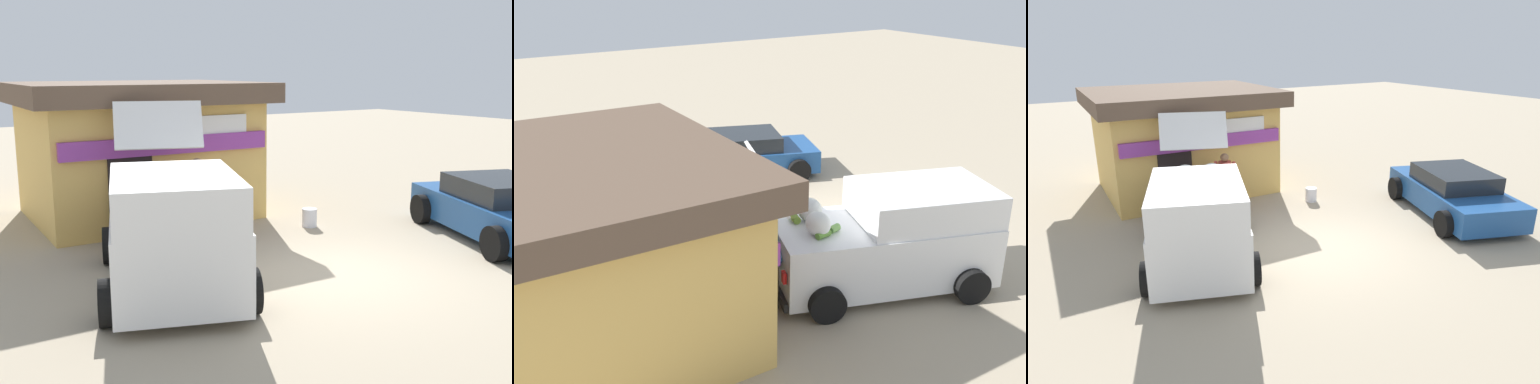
% 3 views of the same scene
% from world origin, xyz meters
% --- Properties ---
extents(ground_plane, '(60.00, 60.00, 0.00)m').
position_xyz_m(ground_plane, '(0.00, 0.00, 0.00)').
color(ground_plane, tan).
extents(storefront_bar, '(5.41, 4.41, 3.05)m').
position_xyz_m(storefront_bar, '(-1.17, 5.65, 1.58)').
color(storefront_bar, '#E0B259').
rests_on(storefront_bar, ground_plane).
extents(delivery_van, '(3.18, 4.71, 2.76)m').
position_xyz_m(delivery_van, '(-2.62, 0.79, 0.95)').
color(delivery_van, white).
rests_on(delivery_van, ground_plane).
extents(parked_sedan, '(3.22, 4.41, 1.22)m').
position_xyz_m(parked_sedan, '(4.14, -0.11, 0.59)').
color(parked_sedan, '#1E4C8C').
rests_on(parked_sedan, ground_plane).
extents(vendor_standing, '(0.48, 0.47, 1.63)m').
position_xyz_m(vendor_standing, '(-0.98, 3.09, 0.94)').
color(vendor_standing, '#4C4C51').
rests_on(vendor_standing, ground_plane).
extents(customer_bending, '(0.76, 0.57, 1.42)m').
position_xyz_m(customer_bending, '(-1.98, 2.88, 0.87)').
color(customer_bending, '#726047').
rests_on(customer_bending, ground_plane).
extents(unloaded_banana_pile, '(0.89, 0.96, 0.50)m').
position_xyz_m(unloaded_banana_pile, '(-1.54, 3.74, 0.24)').
color(unloaded_banana_pile, silver).
rests_on(unloaded_banana_pile, ground_plane).
extents(paint_bucket, '(0.32, 0.32, 0.40)m').
position_xyz_m(paint_bucket, '(1.46, 2.62, 0.20)').
color(paint_bucket, silver).
rests_on(paint_bucket, ground_plane).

